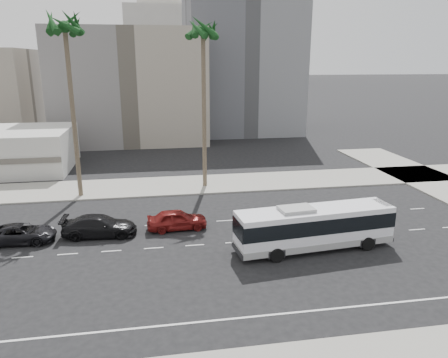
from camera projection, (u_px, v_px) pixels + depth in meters
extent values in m
plane|color=black|center=(273.00, 240.00, 32.08)|extent=(700.00, 700.00, 0.00)
cube|color=gray|center=(235.00, 183.00, 46.77)|extent=(120.00, 7.00, 0.15)
cube|color=gray|center=(131.00, 86.00, 70.42)|extent=(24.00, 18.00, 18.00)
cube|color=#5A5B61|center=(240.00, 61.00, 79.15)|extent=(20.00, 20.00, 26.00)
cube|color=silver|center=(161.00, 45.00, 262.99)|extent=(42.00, 42.00, 44.00)
cube|color=slate|center=(241.00, 21.00, 247.95)|extent=(26.00, 26.00, 70.00)
cube|color=slate|center=(268.00, 34.00, 281.76)|extent=(22.00, 22.00, 60.00)
cube|color=white|center=(314.00, 226.00, 30.11)|extent=(11.63, 3.65, 2.56)
cube|color=black|center=(315.00, 221.00, 30.02)|extent=(11.69, 3.71, 1.08)
cube|color=gray|center=(314.00, 240.00, 30.42)|extent=(11.65, 3.69, 0.49)
cube|color=gray|center=(296.00, 209.00, 29.50)|extent=(2.51, 1.81, 0.30)
cube|color=#262628|center=(386.00, 207.00, 30.66)|extent=(0.77, 1.82, 0.30)
cylinder|color=black|center=(369.00, 246.00, 29.84)|extent=(0.99, 0.30, 0.99)
cylinder|color=black|center=(353.00, 232.00, 32.24)|extent=(0.99, 0.30, 0.99)
cylinder|color=black|center=(273.00, 253.00, 28.73)|extent=(0.99, 0.30, 0.99)
cylinder|color=black|center=(264.00, 238.00, 31.12)|extent=(0.99, 0.30, 0.99)
imported|color=maroon|center=(177.00, 219.00, 33.92)|extent=(2.20, 4.90, 1.63)
imported|color=black|center=(100.00, 226.00, 32.63)|extent=(2.64, 5.78, 1.64)
imported|color=black|center=(21.00, 234.00, 31.48)|extent=(2.52, 5.13, 1.40)
cylinder|color=brown|center=(204.00, 114.00, 43.36)|extent=(0.43, 0.43, 15.71)
cylinder|color=brown|center=(73.00, 117.00, 40.08)|extent=(0.50, 0.50, 15.86)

